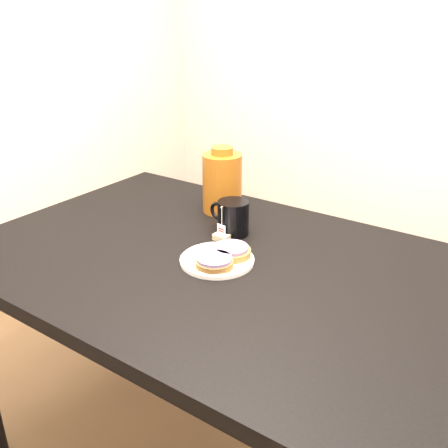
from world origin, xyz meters
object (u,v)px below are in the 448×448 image
(bagel_back, at_px, (231,251))
(bagel_package, at_px, (222,182))
(bagel_front, at_px, (215,262))
(mug, at_px, (233,217))
(plate, at_px, (217,259))
(teabag_pouch, at_px, (222,237))
(table, at_px, (222,286))

(bagel_back, relative_size, bagel_package, 0.64)
(bagel_package, bearing_deg, bagel_front, -57.72)
(bagel_back, bearing_deg, mug, 122.75)
(plate, xyz_separation_m, bagel_package, (-0.20, 0.30, 0.09))
(bagel_back, height_order, teabag_pouch, bagel_back)
(table, bearing_deg, teabag_pouch, 125.85)
(mug, bearing_deg, bagel_back, -50.41)
(bagel_front, bearing_deg, plate, 117.68)
(plate, relative_size, bagel_back, 1.42)
(mug, bearing_deg, plate, -61.99)
(plate, height_order, teabag_pouch, teabag_pouch)
(teabag_pouch, bearing_deg, bagel_back, -42.66)
(table, distance_m, bagel_package, 0.39)
(table, height_order, bagel_back, bagel_back)
(bagel_front, height_order, mug, mug)
(table, height_order, bagel_package, bagel_package)
(table, xyz_separation_m, plate, (-0.00, -0.02, 0.09))
(table, height_order, teabag_pouch, teabag_pouch)
(teabag_pouch, distance_m, bagel_package, 0.24)
(mug, height_order, bagel_package, bagel_package)
(mug, bearing_deg, teabag_pouch, -83.85)
(bagel_package, bearing_deg, bagel_back, -50.98)
(bagel_back, distance_m, bagel_package, 0.35)
(bagel_back, height_order, bagel_package, bagel_package)
(table, bearing_deg, bagel_back, 42.11)
(bagel_back, bearing_deg, bagel_package, 129.02)
(mug, distance_m, teabag_pouch, 0.07)
(plate, xyz_separation_m, bagel_back, (0.02, 0.04, 0.02))
(table, bearing_deg, bagel_front, -73.35)
(bagel_package, bearing_deg, teabag_pouch, -55.38)
(table, xyz_separation_m, bagel_front, (0.02, -0.06, 0.11))
(table, distance_m, bagel_front, 0.12)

